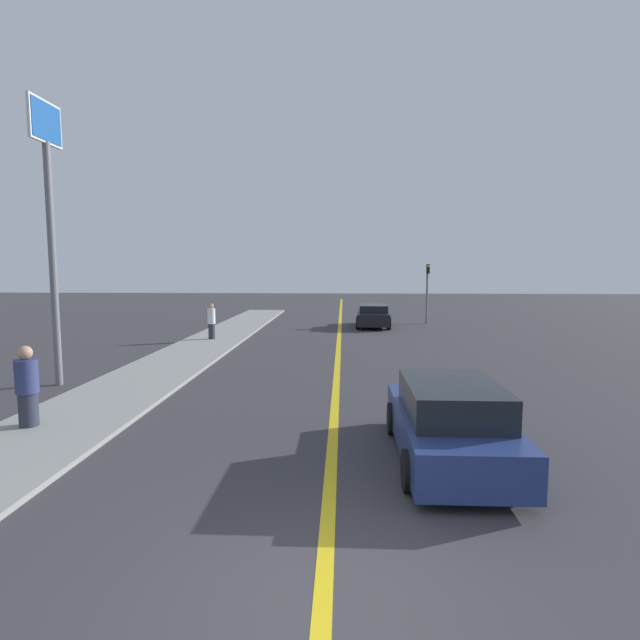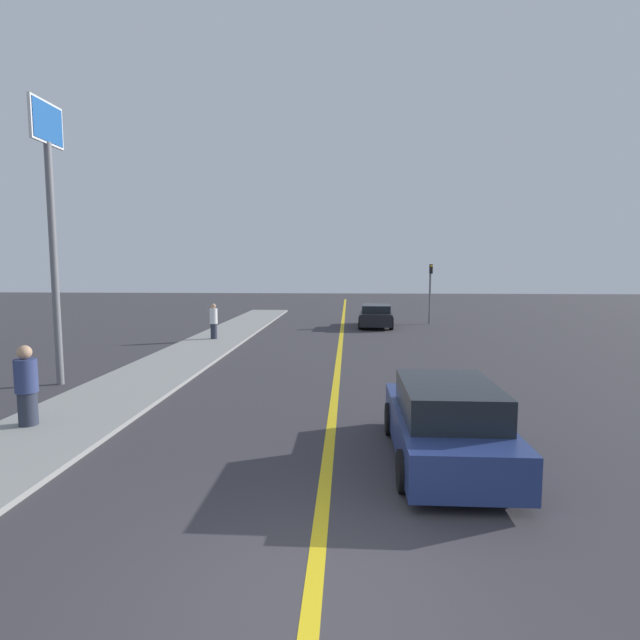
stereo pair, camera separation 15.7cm
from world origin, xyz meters
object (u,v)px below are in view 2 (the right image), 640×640
Objects in this scene: traffic_light at (430,287)px; roadside_sign at (50,192)px; car_ahead_center at (376,316)px; pedestrian_near_curb at (27,386)px; pedestrian_mid_group at (214,321)px; car_near_right_lane at (446,423)px.

traffic_light is 20.97m from roadside_sign.
roadside_sign is at bearing -120.80° from car_ahead_center.
pedestrian_near_curb is at bearing -67.08° from roadside_sign.
pedestrian_mid_group is at bearing -145.43° from traffic_light.
pedestrian_mid_group reaches higher than car_near_right_lane.
pedestrian_near_curb reaches higher than car_near_right_lane.
traffic_light is at bearing 60.49° from pedestrian_near_curb.
pedestrian_near_curb is 1.03× the size of pedestrian_mid_group.
car_near_right_lane is 21.53m from traffic_light.
traffic_light reaches higher than pedestrian_mid_group.
pedestrian_mid_group is (0.45, 12.54, -0.01)m from pedestrian_near_curb.
car_ahead_center is at bearing 66.19° from pedestrian_near_curb.
pedestrian_mid_group is (-7.66, -5.83, 0.28)m from car_ahead_center.
roadside_sign is (-9.90, 5.12, 4.73)m from car_near_right_lane.
car_near_right_lane is 15.80m from pedestrian_mid_group.
pedestrian_near_curb is at bearing -110.53° from car_ahead_center.
pedestrian_near_curb is 0.21× the size of roadside_sign.
traffic_light reaches higher than pedestrian_near_curb.
car_ahead_center is at bearing 55.92° from roadside_sign.
pedestrian_near_curb is at bearing -92.04° from pedestrian_mid_group.
pedestrian_mid_group is at bearing 87.96° from pedestrian_near_curb.
car_ahead_center is at bearing 90.57° from car_near_right_lane.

